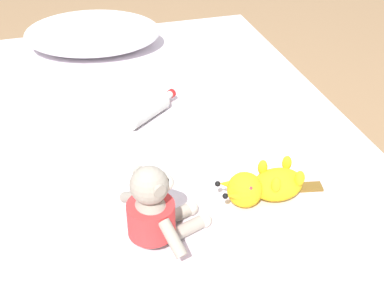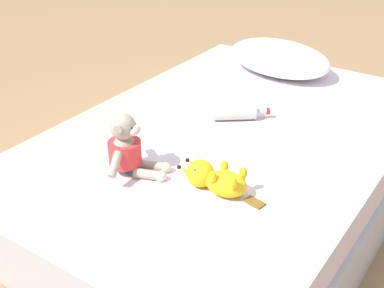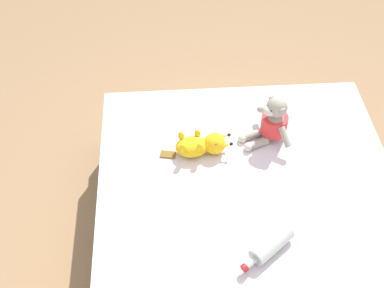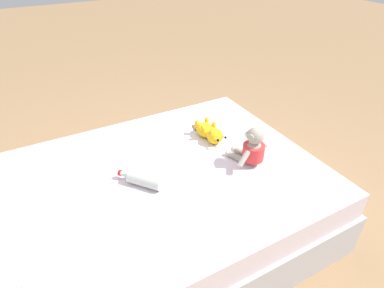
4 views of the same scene
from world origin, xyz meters
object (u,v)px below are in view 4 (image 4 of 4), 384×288
(pillow, at_px, (5,234))
(plush_yellow_creature, at_px, (209,132))
(plush_monkey, at_px, (252,149))
(glass_bottle, at_px, (144,180))
(bed, at_px, (153,209))

(pillow, xyz_separation_m, plush_yellow_creature, (0.33, -1.17, -0.03))
(plush_monkey, distance_m, plush_yellow_creature, 0.34)
(plush_yellow_creature, xyz_separation_m, glass_bottle, (-0.22, 0.53, -0.01))
(bed, distance_m, pillow, 0.76)
(pillow, xyz_separation_m, glass_bottle, (0.10, -0.64, -0.05))
(pillow, height_order, plush_monkey, plush_monkey)
(plush_monkey, xyz_separation_m, plush_yellow_creature, (0.33, 0.08, -0.05))
(plush_yellow_creature, height_order, glass_bottle, plush_yellow_creature)
(pillow, distance_m, plush_monkey, 1.24)
(bed, relative_size, pillow, 2.93)
(bed, bearing_deg, pillow, 101.35)
(bed, relative_size, glass_bottle, 8.35)
(bed, distance_m, plush_yellow_creature, 0.59)
(bed, distance_m, plush_monkey, 0.66)
(glass_bottle, bearing_deg, plush_monkey, -100.11)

